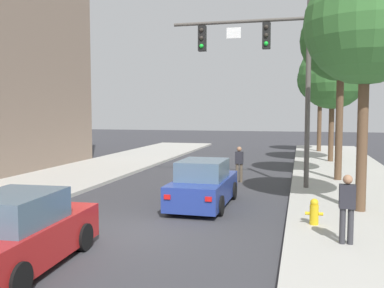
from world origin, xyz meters
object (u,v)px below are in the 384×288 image
object	(u,v)px
traffic_signal_mast	(269,61)
street_tree_farthest	(320,80)
street_tree_nearest	(366,25)
street_tree_second	(341,41)
pedestrian_crossing_road	(239,162)
pedestrian_sidewalk_right_walker	(347,206)
car_following_red	(18,234)
street_tree_third	(333,76)
fire_hydrant	(314,212)
car_lead_blue	(203,185)

from	to	relation	value
traffic_signal_mast	street_tree_farthest	xyz separation A→B (m)	(2.71, 16.75, 0.36)
traffic_signal_mast	street_tree_nearest	distance (m)	5.00
street_tree_farthest	street_tree_second	bearing A→B (deg)	-88.85
pedestrian_crossing_road	street_tree_farthest	distance (m)	16.45
traffic_signal_mast	street_tree_nearest	bearing A→B (deg)	-50.41
pedestrian_crossing_road	pedestrian_sidewalk_right_walker	size ratio (longest dim) A/B	1.00
street_tree_nearest	pedestrian_crossing_road	bearing A→B (deg)	130.36
car_following_red	street_tree_nearest	size ratio (longest dim) A/B	0.57
car_following_red	street_tree_third	world-z (taller)	street_tree_third
fire_hydrant	car_following_red	bearing A→B (deg)	-143.00
pedestrian_crossing_road	fire_hydrant	distance (m)	8.05
street_tree_third	street_tree_farthest	world-z (taller)	street_tree_third
pedestrian_crossing_road	street_tree_nearest	world-z (taller)	street_tree_nearest
fire_hydrant	street_tree_third	distance (m)	16.60
pedestrian_sidewalk_right_walker	car_following_red	bearing A→B (deg)	-156.41
traffic_signal_mast	pedestrian_sidewalk_right_walker	size ratio (longest dim) A/B	4.57
car_lead_blue	street_tree_third	bearing A→B (deg)	69.64
street_tree_second	pedestrian_crossing_road	bearing A→B (deg)	-168.30
fire_hydrant	street_tree_farthest	size ratio (longest dim) A/B	0.10
pedestrian_sidewalk_right_walker	street_tree_third	bearing A→B (deg)	87.54
traffic_signal_mast	street_tree_third	xyz separation A→B (m)	(3.15, 9.91, 0.14)
street_tree_second	street_tree_farthest	distance (m)	14.32
car_lead_blue	pedestrian_crossing_road	bearing A→B (deg)	84.55
traffic_signal_mast	street_tree_nearest	xyz separation A→B (m)	(3.17, -3.83, 0.58)
car_lead_blue	street_tree_nearest	distance (m)	7.23
pedestrian_sidewalk_right_walker	street_tree_farthest	bearing A→B (deg)	89.27
car_following_red	street_tree_nearest	xyz separation A→B (m)	(7.47, 6.58, 5.16)
traffic_signal_mast	street_tree_nearest	world-z (taller)	street_tree_nearest
pedestrian_crossing_road	street_tree_second	bearing A→B (deg)	11.70
pedestrian_crossing_road	street_tree_farthest	bearing A→B (deg)	74.89
car_following_red	street_tree_farthest	size ratio (longest dim) A/B	0.59
fire_hydrant	street_tree_second	xyz separation A→B (m)	(1.28, 8.32, 5.88)
fire_hydrant	street_tree_third	world-z (taller)	street_tree_third
car_following_red	pedestrian_crossing_road	world-z (taller)	pedestrian_crossing_road
street_tree_second	pedestrian_sidewalk_right_walker	bearing A→B (deg)	-93.43
traffic_signal_mast	street_tree_second	distance (m)	4.02
traffic_signal_mast	street_tree_third	bearing A→B (deg)	72.39
street_tree_second	street_tree_third	size ratio (longest dim) A/B	1.10
pedestrian_crossing_road	car_following_red	bearing A→B (deg)	-103.66
fire_hydrant	street_tree_nearest	bearing A→B (deg)	54.62
car_lead_blue	car_following_red	bearing A→B (deg)	-109.68
street_tree_second	street_tree_farthest	xyz separation A→B (m)	(-0.29, 14.30, -0.72)
car_lead_blue	street_tree_farthest	bearing A→B (deg)	77.30
pedestrian_crossing_road	street_tree_third	xyz separation A→B (m)	(4.55, 8.37, 4.52)
pedestrian_sidewalk_right_walker	street_tree_farthest	xyz separation A→B (m)	(0.31, 24.23, 4.60)
street_tree_nearest	street_tree_farthest	size ratio (longest dim) A/B	1.04
street_tree_nearest	street_tree_farthest	xyz separation A→B (m)	(-0.46, 20.58, -0.22)
traffic_signal_mast	pedestrian_sidewalk_right_walker	bearing A→B (deg)	-72.20
car_lead_blue	car_following_red	size ratio (longest dim) A/B	0.98
traffic_signal_mast	street_tree_third	distance (m)	10.40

